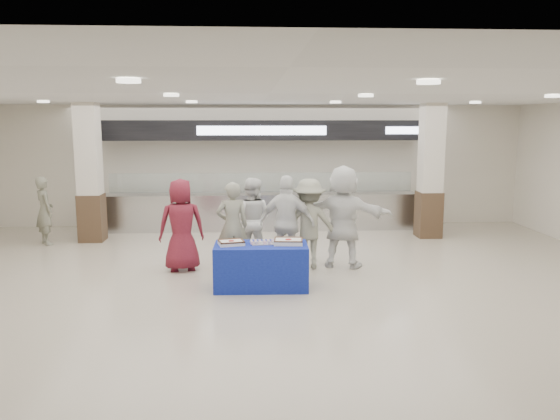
{
  "coord_description": "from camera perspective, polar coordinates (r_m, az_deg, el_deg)",
  "views": [
    {
      "loc": [
        -0.32,
        -8.56,
        2.78
      ],
      "look_at": [
        0.25,
        1.6,
        1.12
      ],
      "focal_mm": 35.0,
      "sensor_mm": 36.0,
      "label": 1
    }
  ],
  "objects": [
    {
      "name": "sheet_cake_right",
      "position": [
        9.12,
        0.88,
        -3.26
      ],
      "size": [
        0.5,
        0.41,
        0.1
      ],
      "color": "white",
      "rests_on": "display_table"
    },
    {
      "name": "civilian_maroon",
      "position": [
        10.32,
        -10.26,
        -1.55
      ],
      "size": [
        0.93,
        0.7,
        1.74
      ],
      "primitive_type": "imported",
      "rotation": [
        0.0,
        0.0,
        3.32
      ],
      "color": "maroon",
      "rests_on": "ground"
    },
    {
      "name": "civilian_white",
      "position": [
        10.45,
        6.62,
        -0.68
      ],
      "size": [
        1.91,
        1.12,
        1.97
      ],
      "primitive_type": "imported",
      "rotation": [
        0.0,
        0.0,
        2.82
      ],
      "color": "white",
      "rests_on": "ground"
    },
    {
      "name": "soldier_a",
      "position": [
        10.29,
        -5.01,
        -1.67
      ],
      "size": [
        0.66,
        0.49,
        1.66
      ],
      "primitive_type": "imported",
      "rotation": [
        0.0,
        0.0,
        3.3
      ],
      "color": "gray",
      "rests_on": "ground"
    },
    {
      "name": "chef_short",
      "position": [
        10.21,
        0.76,
        -1.36
      ],
      "size": [
        1.13,
        0.73,
        1.79
      ],
      "primitive_type": "imported",
      "rotation": [
        0.0,
        0.0,
        2.84
      ],
      "color": "white",
      "rests_on": "ground"
    },
    {
      "name": "soldier_bg",
      "position": [
        13.45,
        -23.38,
        -0.06
      ],
      "size": [
        0.64,
        0.67,
        1.55
      ],
      "primitive_type": "imported",
      "rotation": [
        0.0,
        0.0,
        2.24
      ],
      "color": "gray",
      "rests_on": "ground"
    },
    {
      "name": "sheet_cake_left",
      "position": [
        9.1,
        -5.12,
        -3.37
      ],
      "size": [
        0.47,
        0.4,
        0.09
      ],
      "color": "white",
      "rests_on": "display_table"
    },
    {
      "name": "ground",
      "position": [
        9.01,
        -1.04,
        -8.7
      ],
      "size": [
        14.0,
        14.0,
        0.0
      ],
      "primitive_type": "plane",
      "color": "#BFB6A3",
      "rests_on": "ground"
    },
    {
      "name": "cupcake_tray",
      "position": [
        9.14,
        -1.87,
        -3.37
      ],
      "size": [
        0.39,
        0.31,
        0.06
      ],
      "color": "#BBBCC1",
      "rests_on": "display_table"
    },
    {
      "name": "serving_line",
      "position": [
        14.06,
        -1.9,
        2.65
      ],
      "size": [
        8.7,
        0.85,
        2.8
      ],
      "color": "silver",
      "rests_on": "ground"
    },
    {
      "name": "soldier_b",
      "position": [
        10.36,
        3.05,
        -1.44
      ],
      "size": [
        1.16,
        0.74,
        1.71
      ],
      "primitive_type": "imported",
      "rotation": [
        0.0,
        0.0,
        3.04
      ],
      "color": "gray",
      "rests_on": "ground"
    },
    {
      "name": "column_left",
      "position": [
        13.34,
        -19.26,
        3.38
      ],
      "size": [
        0.55,
        0.55,
        3.2
      ],
      "color": "#3C291B",
      "rests_on": "ground"
    },
    {
      "name": "display_table",
      "position": [
        9.2,
        -1.99,
        -5.89
      ],
      "size": [
        1.57,
        0.82,
        0.75
      ],
      "primitive_type": "cube",
      "rotation": [
        0.0,
        0.0,
        -0.02
      ],
      "color": "navy",
      "rests_on": "ground"
    },
    {
      "name": "chef_tall",
      "position": [
        10.84,
        -3.0,
        -1.04
      ],
      "size": [
        0.95,
        0.82,
        1.68
      ],
      "primitive_type": "imported",
      "rotation": [
        0.0,
        0.0,
        2.89
      ],
      "color": "white",
      "rests_on": "ground"
    },
    {
      "name": "column_right",
      "position": [
        13.53,
        15.43,
        3.64
      ],
      "size": [
        0.55,
        0.55,
        3.2
      ],
      "color": "#3C291B",
      "rests_on": "ground"
    }
  ]
}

